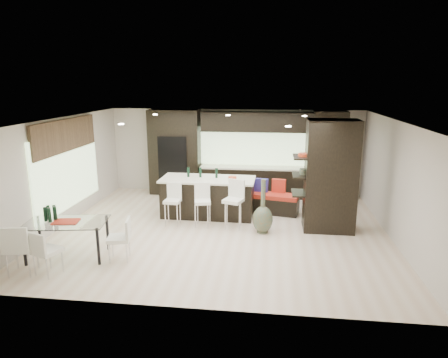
# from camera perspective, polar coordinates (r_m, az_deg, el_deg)

# --- Properties ---
(ground) EXTENTS (8.00, 8.00, 0.00)m
(ground) POSITION_cam_1_polar(r_m,az_deg,el_deg) (9.89, -0.43, -7.32)
(ground) COLOR beige
(ground) RESTS_ON ground
(back_wall) EXTENTS (8.00, 0.02, 2.70)m
(back_wall) POSITION_cam_1_polar(r_m,az_deg,el_deg) (12.89, 1.58, 3.93)
(back_wall) COLOR beige
(back_wall) RESTS_ON ground
(left_wall) EXTENTS (0.02, 7.00, 2.70)m
(left_wall) POSITION_cam_1_polar(r_m,az_deg,el_deg) (10.75, -22.10, 0.90)
(left_wall) COLOR beige
(left_wall) RESTS_ON ground
(right_wall) EXTENTS (0.02, 7.00, 2.70)m
(right_wall) POSITION_cam_1_polar(r_m,az_deg,el_deg) (9.82, 23.39, -0.38)
(right_wall) COLOR beige
(right_wall) RESTS_ON ground
(ceiling) EXTENTS (8.00, 7.00, 0.02)m
(ceiling) POSITION_cam_1_polar(r_m,az_deg,el_deg) (9.26, -0.46, 8.46)
(ceiling) COLOR white
(ceiling) RESTS_ON ground
(window_left) EXTENTS (0.04, 3.20, 1.90)m
(window_left) POSITION_cam_1_polar(r_m,az_deg,el_deg) (10.90, -21.41, 1.13)
(window_left) COLOR #B2D199
(window_left) RESTS_ON left_wall
(window_back) EXTENTS (3.40, 0.04, 1.20)m
(window_back) POSITION_cam_1_polar(r_m,az_deg,el_deg) (12.78, 4.26, 4.71)
(window_back) COLOR #B2D199
(window_back) RESTS_ON back_wall
(stone_accent) EXTENTS (0.08, 3.00, 0.80)m
(stone_accent) POSITION_cam_1_polar(r_m,az_deg,el_deg) (10.74, -21.69, 5.81)
(stone_accent) COLOR brown
(stone_accent) RESTS_ON left_wall
(ceiling_spots) EXTENTS (4.00, 3.00, 0.02)m
(ceiling_spots) POSITION_cam_1_polar(r_m,az_deg,el_deg) (9.51, -0.26, 8.48)
(ceiling_spots) COLOR white
(ceiling_spots) RESTS_ON ceiling
(back_cabinetry) EXTENTS (6.80, 0.68, 2.70)m
(back_cabinetry) POSITION_cam_1_polar(r_m,az_deg,el_deg) (12.53, 3.72, 3.61)
(back_cabinetry) COLOR black
(back_cabinetry) RESTS_ON ground
(refrigerator) EXTENTS (0.90, 0.68, 1.90)m
(refrigerator) POSITION_cam_1_polar(r_m,az_deg,el_deg) (12.92, -7.02, 2.04)
(refrigerator) COLOR black
(refrigerator) RESTS_ON ground
(partition_column) EXTENTS (1.20, 0.80, 2.70)m
(partition_column) POSITION_cam_1_polar(r_m,az_deg,el_deg) (9.90, 14.97, 0.41)
(partition_column) COLOR black
(partition_column) RESTS_ON ground
(kitchen_island) EXTENTS (2.52, 1.12, 1.05)m
(kitchen_island) POSITION_cam_1_polar(r_m,az_deg,el_deg) (10.78, -2.30, -2.58)
(kitchen_island) COLOR black
(kitchen_island) RESTS_ON ground
(stool_left) EXTENTS (0.41, 0.41, 0.86)m
(stool_left) POSITION_cam_1_polar(r_m,az_deg,el_deg) (10.19, -7.35, -4.21)
(stool_left) COLOR white
(stool_left) RESTS_ON ground
(stool_mid) EXTENTS (0.46, 0.46, 0.89)m
(stool_mid) POSITION_cam_1_polar(r_m,az_deg,el_deg) (10.02, -3.07, -4.35)
(stool_mid) COLOR white
(stool_mid) RESTS_ON ground
(stool_right) EXTENTS (0.55, 0.55, 0.97)m
(stool_right) POSITION_cam_1_polar(r_m,az_deg,el_deg) (9.89, 1.32, -4.32)
(stool_right) COLOR white
(stool_right) RESTS_ON ground
(bench) EXTENTS (1.50, 0.82, 0.54)m
(bench) POSITION_cam_1_polar(r_m,az_deg,el_deg) (11.14, 6.94, -3.47)
(bench) COLOR black
(bench) RESTS_ON ground
(floor_vase) EXTENTS (0.61, 0.61, 1.32)m
(floor_vase) POSITION_cam_1_polar(r_m,az_deg,el_deg) (9.57, 5.58, -3.91)
(floor_vase) COLOR #4A533B
(floor_vase) RESTS_ON ground
(dining_table) EXTENTS (1.73, 1.14, 0.77)m
(dining_table) POSITION_cam_1_polar(r_m,az_deg,el_deg) (8.92, -21.43, -8.06)
(dining_table) COLOR white
(dining_table) RESTS_ON ground
(chair_near) EXTENTS (0.57, 0.57, 0.81)m
(chair_near) POSITION_cam_1_polar(r_m,az_deg,el_deg) (8.32, -23.89, -9.76)
(chair_near) COLOR white
(chair_near) RESTS_ON ground
(chair_far) EXTENTS (0.58, 0.58, 0.93)m
(chair_far) POSITION_cam_1_polar(r_m,az_deg,el_deg) (8.53, -26.97, -9.09)
(chair_far) COLOR white
(chair_far) RESTS_ON ground
(chair_end) EXTENTS (0.52, 0.52, 0.81)m
(chair_end) POSITION_cam_1_polar(r_m,az_deg,el_deg) (8.46, -14.77, -8.60)
(chair_end) COLOR white
(chair_end) RESTS_ON ground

